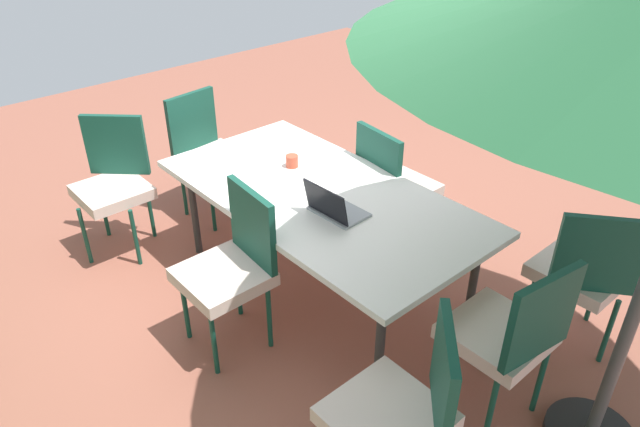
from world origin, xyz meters
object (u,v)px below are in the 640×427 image
(chair_east, at_px, (207,150))
(cup, at_px, (292,161))
(chair_southwest, at_px, (584,269))
(dining_table, at_px, (320,199))
(laptop, at_px, (334,208))
(chair_south, at_px, (393,183))
(chair_west, at_px, (509,332))
(chair_north, at_px, (232,264))
(chair_northwest, at_px, (402,409))
(chair_northeast, at_px, (114,180))

(chair_east, bearing_deg, cup, -91.33)
(chair_southwest, bearing_deg, dining_table, -9.29)
(laptop, bearing_deg, chair_south, -73.74)
(chair_southwest, bearing_deg, chair_west, 52.27)
(chair_west, bearing_deg, chair_north, -54.31)
(chair_northwest, bearing_deg, chair_northeast, -132.88)
(chair_north, height_order, chair_southwest, same)
(chair_northwest, relative_size, chair_northeast, 1.00)
(chair_north, xyz_separation_m, chair_west, (-1.35, -0.70, 0.00))
(chair_east, distance_m, laptop, 1.62)
(chair_west, height_order, laptop, chair_west)
(chair_west, bearing_deg, chair_northeast, -66.10)
(chair_south, relative_size, chair_northwest, 1.00)
(chair_northwest, distance_m, chair_west, 0.74)
(chair_north, xyz_separation_m, laptop, (-0.22, -0.58, 0.24))
(chair_east, distance_m, chair_west, 2.72)
(laptop, bearing_deg, chair_west, -176.11)
(dining_table, xyz_separation_m, cup, (0.39, -0.10, 0.09))
(chair_east, bearing_deg, chair_north, -123.59)
(chair_north, height_order, chair_northeast, same)
(chair_west, height_order, cup, chair_west)
(laptop, bearing_deg, dining_table, -26.14)
(chair_southwest, bearing_deg, chair_east, -22.75)
(chair_southwest, distance_m, chair_south, 1.39)
(chair_south, relative_size, chair_west, 1.00)
(chair_east, bearing_deg, chair_south, -69.25)
(chair_west, xyz_separation_m, cup, (1.77, -0.09, 0.23))
(chair_northwest, distance_m, cup, 1.94)
(chair_north, relative_size, chair_northwest, 1.00)
(dining_table, relative_size, chair_west, 2.17)
(chair_southwest, bearing_deg, chair_northeast, -9.33)
(chair_east, xyz_separation_m, chair_northeast, (0.02, 0.76, 0.00))
(chair_southwest, distance_m, laptop, 1.44)
(chair_southwest, distance_m, cup, 1.89)
(chair_west, distance_m, chair_northeast, 2.84)
(chair_east, height_order, chair_west, same)
(cup, bearing_deg, dining_table, 166.25)
(chair_west, distance_m, laptop, 1.16)
(chair_south, relative_size, chair_northeast, 1.00)
(dining_table, height_order, cup, cup)
(dining_table, relative_size, chair_southwest, 2.17)
(cup, bearing_deg, chair_southwest, -159.33)
(chair_south, bearing_deg, chair_northeast, 53.89)
(chair_west, height_order, chair_northeast, same)
(chair_north, distance_m, chair_south, 1.39)
(chair_south, height_order, laptop, chair_south)
(chair_north, distance_m, chair_west, 1.52)
(cup, bearing_deg, chair_east, 5.65)
(chair_east, xyz_separation_m, cup, (-0.95, -0.09, 0.23))
(chair_northwest, height_order, chair_northeast, same)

